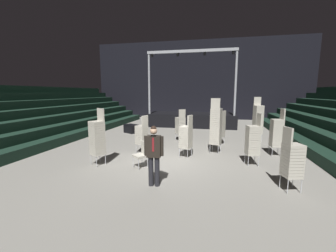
# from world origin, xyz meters

# --- Properties ---
(ground_plane) EXTENTS (22.00, 30.00, 0.10)m
(ground_plane) POSITION_xyz_m (0.00, 0.00, -0.05)
(ground_plane) COLOR gray
(arena_end_wall) EXTENTS (22.00, 0.30, 8.00)m
(arena_end_wall) POSITION_xyz_m (0.00, 15.00, 4.00)
(arena_end_wall) COLOR black
(arena_end_wall) RESTS_ON ground_plane
(bleacher_bank_left) EXTENTS (5.25, 24.00, 3.15)m
(bleacher_bank_left) POSITION_xyz_m (-8.38, 1.00, 1.58)
(bleacher_bank_left) COLOR black
(bleacher_bank_left) RESTS_ON ground_plane
(stage_riser) EXTENTS (6.99, 3.02, 5.83)m
(stage_riser) POSITION_xyz_m (0.00, 9.65, 0.62)
(stage_riser) COLOR black
(stage_riser) RESTS_ON ground_plane
(man_with_tie) EXTENTS (0.57, 0.28, 1.78)m
(man_with_tie) POSITION_xyz_m (0.23, -2.31, 1.01)
(man_with_tie) COLOR black
(man_with_tie) RESTS_ON ground_plane
(chair_stack_front_left) EXTENTS (0.59, 0.59, 2.14)m
(chair_stack_front_left) POSITION_xyz_m (-2.36, -0.94, 1.07)
(chair_stack_front_left) COLOR #B2B5BA
(chair_stack_front_left) RESTS_ON ground_plane
(chair_stack_front_right) EXTENTS (0.52, 0.52, 1.96)m
(chair_stack_front_right) POSITION_xyz_m (3.32, 0.29, 0.98)
(chair_stack_front_right) COLOR #B2B5BA
(chair_stack_front_right) RESTS_ON ground_plane
(chair_stack_mid_left) EXTENTS (0.55, 0.55, 2.48)m
(chair_stack_mid_left) POSITION_xyz_m (4.24, 4.74, 1.24)
(chair_stack_mid_left) COLOR #B2B5BA
(chair_stack_mid_left) RESTS_ON ground_plane
(chair_stack_mid_right) EXTENTS (0.58, 0.58, 1.79)m
(chair_stack_mid_right) POSITION_xyz_m (2.17, 3.49, 0.90)
(chair_stack_mid_right) COLOR #B2B5BA
(chair_stack_mid_right) RESTS_ON ground_plane
(chair_stack_mid_centre) EXTENTS (0.56, 0.56, 1.71)m
(chair_stack_mid_centre) POSITION_xyz_m (-1.30, 1.02, 0.86)
(chair_stack_mid_centre) COLOR #B2B5BA
(chair_stack_mid_centre) RESTS_ON ground_plane
(chair_stack_rear_left) EXTENTS (0.49, 0.49, 2.05)m
(chair_stack_rear_left) POSITION_xyz_m (4.52, 1.86, 1.03)
(chair_stack_rear_left) COLOR #B2B5BA
(chair_stack_rear_left) RESTS_ON ground_plane
(chair_stack_rear_right) EXTENTS (0.54, 0.54, 2.48)m
(chair_stack_rear_right) POSITION_xyz_m (1.96, 1.73, 1.24)
(chair_stack_rear_right) COLOR #B2B5BA
(chair_stack_rear_right) RESTS_ON ground_plane
(chair_stack_rear_centre) EXTENTS (0.62, 0.62, 1.79)m
(chair_stack_rear_centre) POSITION_xyz_m (-0.02, 3.91, 0.90)
(chair_stack_rear_centre) COLOR #B2B5BA
(chair_stack_rear_centre) RESTS_ON ground_plane
(chair_stack_aisle_left) EXTENTS (0.56, 0.56, 1.79)m
(chair_stack_aisle_left) POSITION_xyz_m (0.74, 0.78, 0.90)
(chair_stack_aisle_left) COLOR #B2B5BA
(chair_stack_aisle_left) RESTS_ON ground_plane
(chair_stack_aisle_right) EXTENTS (0.54, 0.54, 1.79)m
(chair_stack_aisle_right) POSITION_xyz_m (4.03, -1.78, 0.90)
(chair_stack_aisle_right) COLOR #B2B5BA
(chair_stack_aisle_right) RESTS_ON ground_plane
(equipment_road_case) EXTENTS (1.08, 0.97, 0.58)m
(equipment_road_case) POSITION_xyz_m (-3.68, 5.57, 0.29)
(equipment_road_case) COLOR black
(equipment_road_case) RESTS_ON ground_plane
(loose_chair_near_man) EXTENTS (0.62, 0.62, 0.95)m
(loose_chair_near_man) POSITION_xyz_m (-0.66, -0.84, 0.53)
(loose_chair_near_man) COLOR #B2B5BA
(loose_chair_near_man) RESTS_ON ground_plane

